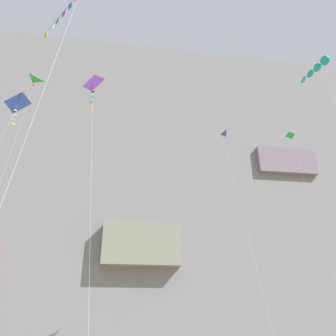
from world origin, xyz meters
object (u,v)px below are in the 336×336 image
(kite_diamond_high_right, at_px, (93,86))
(kite_diamond_near_cliff, at_px, (295,151))
(kite_delta_low_right, at_px, (30,91))
(kite_windsock_low_left, at_px, (318,67))
(kite_banner_upper_right, at_px, (56,31))
(kite_delta_high_center, at_px, (222,144))
(kite_diamond_far_left, at_px, (17,106))

(kite_diamond_high_right, relative_size, kite_diamond_near_cliff, 0.86)
(kite_delta_low_right, relative_size, kite_diamond_near_cliff, 1.25)
(kite_delta_low_right, bearing_deg, kite_windsock_low_left, -19.49)
(kite_banner_upper_right, height_order, kite_diamond_near_cliff, kite_diamond_near_cliff)
(kite_banner_upper_right, bearing_deg, kite_delta_high_center, 53.78)
(kite_banner_upper_right, bearing_deg, kite_delta_low_right, 110.65)
(kite_banner_upper_right, height_order, kite_windsock_low_left, kite_windsock_low_left)
(kite_banner_upper_right, bearing_deg, kite_diamond_near_cliff, 38.81)
(kite_diamond_near_cliff, bearing_deg, kite_banner_upper_right, -141.19)
(kite_delta_high_center, relative_size, kite_delta_low_right, 0.79)
(kite_delta_high_center, distance_m, kite_windsock_low_left, 14.43)
(kite_banner_upper_right, distance_m, kite_diamond_near_cliff, 33.48)
(kite_windsock_low_left, relative_size, kite_diamond_near_cliff, 1.15)
(kite_delta_low_right, xyz_separation_m, kite_diamond_near_cliff, (34.93, -3.53, -8.58))
(kite_delta_low_right, height_order, kite_diamond_near_cliff, kite_delta_low_right)
(kite_windsock_low_left, bearing_deg, kite_delta_high_center, 127.46)
(kite_delta_high_center, bearing_deg, kite_banner_upper_right, -126.22)
(kite_delta_high_center, relative_size, kite_diamond_far_left, 1.03)
(kite_windsock_low_left, bearing_deg, kite_banner_upper_right, -154.26)
(kite_delta_low_right, xyz_separation_m, kite_windsock_low_left, (34.29, -12.14, -2.30))
(kite_diamond_far_left, distance_m, kite_diamond_high_right, 11.45)
(kite_banner_upper_right, relative_size, kite_windsock_low_left, 0.65)
(kite_delta_low_right, distance_m, kite_diamond_high_right, 21.84)
(kite_windsock_low_left, bearing_deg, kite_diamond_far_left, 173.67)
(kite_banner_upper_right, xyz_separation_m, kite_delta_high_center, (16.83, 22.98, 6.75))
(kite_diamond_far_left, relative_size, kite_diamond_near_cliff, 0.96)
(kite_delta_high_center, bearing_deg, kite_delta_low_right, 177.17)
(kite_diamond_high_right, bearing_deg, kite_windsock_low_left, 9.05)
(kite_delta_high_center, relative_size, kite_windsock_low_left, 0.85)
(kite_windsock_low_left, bearing_deg, kite_delta_low_right, 160.51)
(kite_diamond_far_left, relative_size, kite_diamond_high_right, 1.11)
(kite_diamond_far_left, bearing_deg, kite_diamond_high_right, -41.37)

